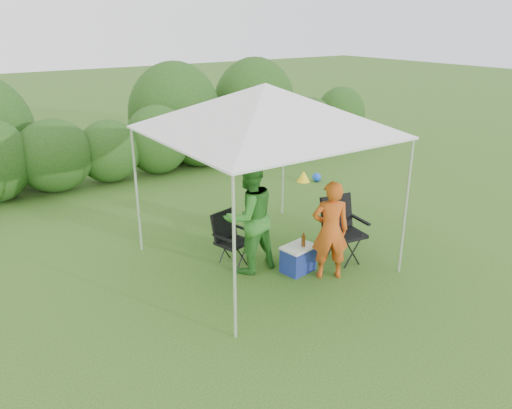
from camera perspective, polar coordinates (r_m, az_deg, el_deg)
ground at (r=7.83m, az=3.11°, el=-7.73°), size 70.00×70.00×0.00m
hedge at (r=12.55m, az=-13.64°, el=6.69°), size 15.23×1.53×1.80m
canopy at (r=7.40m, az=1.08°, el=10.89°), size 3.10×3.10×2.83m
chair_right at (r=8.14m, az=9.71°, el=-2.29°), size 0.70×0.65×1.04m
chair_left at (r=7.92m, az=-3.07°, el=-3.49°), size 0.60×0.57×0.85m
man at (r=7.45m, az=8.49°, el=-2.94°), size 0.66×0.60×1.53m
woman at (r=7.54m, az=-0.78°, el=-1.39°), size 0.88×0.69×1.78m
cooler at (r=7.78m, az=4.84°, el=-6.16°), size 0.56×0.45×0.42m
bottle at (r=7.65m, az=5.45°, el=-3.98°), size 0.06×0.06×0.23m
lawn_toy at (r=12.08m, az=5.85°, el=3.20°), size 0.53×0.44×0.26m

